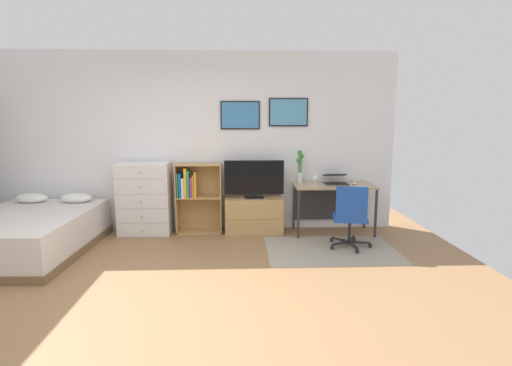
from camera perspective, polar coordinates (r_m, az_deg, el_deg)
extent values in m
plane|color=#936B44|center=(4.11, -12.13, -15.66)|extent=(7.20, 7.20, 0.00)
cube|color=white|center=(6.15, -8.76, 5.78)|extent=(6.12, 0.06, 2.70)
cube|color=black|center=(6.05, -2.28, 9.69)|extent=(0.59, 0.02, 0.42)
cube|color=teal|center=(6.04, -2.28, 9.69)|extent=(0.55, 0.01, 0.38)
cube|color=black|center=(6.10, 4.67, 10.09)|extent=(0.59, 0.02, 0.42)
cube|color=#4C93B7|center=(6.08, 4.69, 10.09)|extent=(0.55, 0.01, 0.38)
cube|color=#9E937F|center=(5.40, 10.73, -9.38)|extent=(1.70, 1.20, 0.01)
cube|color=brown|center=(5.95, -29.88, -8.27)|extent=(1.53, 2.07, 0.10)
cube|color=silver|center=(5.88, -30.08, -5.90)|extent=(1.49, 2.03, 0.41)
ellipsoid|color=white|center=(6.63, -29.48, -1.90)|extent=(0.45, 0.29, 0.14)
ellipsoid|color=white|center=(6.34, -24.37, -1.98)|extent=(0.45, 0.29, 0.14)
cube|color=silver|center=(6.12, -15.67, -2.18)|extent=(0.76, 0.42, 1.07)
cube|color=silver|center=(6.01, -15.96, -6.55)|extent=(0.72, 0.01, 0.19)
sphere|color=#A59E8C|center=(6.00, -16.00, -6.60)|extent=(0.03, 0.03, 0.03)
cube|color=silver|center=(5.96, -16.06, -4.59)|extent=(0.72, 0.01, 0.19)
sphere|color=#A59E8C|center=(5.94, -16.09, -4.63)|extent=(0.03, 0.03, 0.03)
cube|color=silver|center=(5.91, -16.15, -2.59)|extent=(0.72, 0.01, 0.19)
sphere|color=#A59E8C|center=(5.90, -16.19, -2.63)|extent=(0.03, 0.03, 0.03)
cube|color=silver|center=(5.87, -16.24, -0.57)|extent=(0.72, 0.01, 0.19)
sphere|color=#A59E8C|center=(5.86, -16.28, -0.60)|extent=(0.03, 0.03, 0.03)
cube|color=silver|center=(5.84, -16.34, 1.48)|extent=(0.72, 0.01, 0.19)
sphere|color=#A59E8C|center=(5.82, -16.38, 1.46)|extent=(0.03, 0.03, 0.03)
cube|color=tan|center=(6.09, -11.27, -2.20)|extent=(0.02, 0.30, 1.04)
cube|color=tan|center=(6.02, -5.03, -2.18)|extent=(0.02, 0.30, 1.04)
cube|color=tan|center=(6.17, -8.05, -6.87)|extent=(0.68, 0.30, 0.02)
cube|color=tan|center=(6.04, -8.17, -2.00)|extent=(0.64, 0.30, 0.02)
cube|color=tan|center=(5.96, -8.28, 2.64)|extent=(0.64, 0.30, 0.02)
cube|color=tan|center=(6.19, -8.03, -1.92)|extent=(0.68, 0.01, 1.04)
cube|color=#2D8C4C|center=(6.00, -11.13, -0.32)|extent=(0.02, 0.19, 0.36)
cube|color=#1E519E|center=(6.02, -10.74, -0.31)|extent=(0.04, 0.23, 0.35)
cube|color=white|center=(6.01, -10.38, -0.63)|extent=(0.03, 0.22, 0.29)
cube|color=gold|center=(5.98, -10.04, 0.04)|extent=(0.04, 0.19, 0.44)
cube|color=#2D8C4C|center=(5.96, -9.66, -0.15)|extent=(0.04, 0.17, 0.40)
cube|color=#8C388C|center=(5.98, -9.23, -0.58)|extent=(0.03, 0.20, 0.30)
cube|color=orange|center=(6.00, -8.93, -0.39)|extent=(0.02, 0.24, 0.33)
cube|color=gold|center=(5.97, -8.67, -0.20)|extent=(0.02, 0.19, 0.38)
cube|color=tan|center=(6.02, -0.28, -4.61)|extent=(0.86, 0.40, 0.54)
cube|color=tan|center=(5.83, -0.21, -5.10)|extent=(0.86, 0.01, 0.02)
cube|color=black|center=(5.94, -0.28, -2.06)|extent=(0.28, 0.16, 0.02)
cube|color=black|center=(5.94, -0.28, -1.73)|extent=(0.06, 0.04, 0.05)
cube|color=black|center=(5.89, -0.28, 0.80)|extent=(0.89, 0.02, 0.51)
cube|color=black|center=(5.88, -0.28, 0.78)|extent=(0.86, 0.01, 0.48)
cube|color=tan|center=(6.01, 11.13, -0.37)|extent=(1.18, 0.57, 0.03)
cube|color=#2D2D30|center=(5.73, 6.12, -4.49)|extent=(0.03, 0.03, 0.71)
cube|color=#2D2D30|center=(6.00, 16.82, -4.22)|extent=(0.03, 0.03, 0.71)
cube|color=#2D2D30|center=(6.22, 5.44, -3.38)|extent=(0.03, 0.03, 0.71)
cube|color=#2D2D30|center=(6.47, 15.36, -3.18)|extent=(0.03, 0.03, 0.71)
cube|color=#2D2D30|center=(6.33, 10.47, -2.94)|extent=(1.12, 0.02, 0.50)
cylinder|color=#232326|center=(5.61, 16.06, -8.66)|extent=(0.05, 0.05, 0.05)
cube|color=#232326|center=(5.58, 14.64, -8.25)|extent=(0.28, 0.09, 0.02)
cylinder|color=#232326|center=(5.84, 13.86, -7.83)|extent=(0.05, 0.05, 0.05)
cube|color=#232326|center=(5.70, 13.54, -7.83)|extent=(0.16, 0.26, 0.02)
cylinder|color=#232326|center=(5.72, 10.78, -8.07)|extent=(0.05, 0.05, 0.05)
cube|color=#232326|center=(5.64, 11.98, -7.96)|extent=(0.21, 0.23, 0.02)
cylinder|color=#232326|center=(5.41, 10.87, -9.12)|extent=(0.05, 0.05, 0.05)
cube|color=#232326|center=(5.48, 12.05, -8.47)|extent=(0.27, 0.14, 0.02)
cylinder|color=#232326|center=(5.33, 14.31, -9.52)|extent=(0.05, 0.05, 0.05)
cube|color=#232326|center=(5.44, 13.74, -8.66)|extent=(0.06, 0.28, 0.02)
cylinder|color=#232326|center=(5.52, 13.26, -6.60)|extent=(0.04, 0.04, 0.30)
cube|color=#1E479E|center=(5.48, 13.32, -4.94)|extent=(0.52, 0.52, 0.03)
cube|color=#1E479E|center=(5.23, 13.57, -2.93)|extent=(0.40, 0.11, 0.45)
cube|color=#333338|center=(6.05, 11.46, -0.12)|extent=(0.35, 0.24, 0.01)
cube|color=black|center=(6.04, 11.48, -0.06)|extent=(0.32, 0.21, 0.00)
cube|color=#333338|center=(6.17, 11.20, 1.14)|extent=(0.35, 0.22, 0.07)
cube|color=#234C5B|center=(6.16, 11.21, 1.14)|extent=(0.33, 0.20, 0.06)
ellipsoid|color=silver|center=(6.08, 13.95, -0.06)|extent=(0.06, 0.10, 0.03)
cylinder|color=silver|center=(6.08, 6.30, 0.77)|extent=(0.09, 0.09, 0.16)
cylinder|color=#3D8438|center=(6.06, 6.51, 2.13)|extent=(0.01, 0.01, 0.36)
sphere|color=#308B2C|center=(6.04, 6.54, 3.80)|extent=(0.07, 0.07, 0.07)
cylinder|color=#3D8438|center=(6.08, 6.27, 2.43)|extent=(0.01, 0.01, 0.41)
sphere|color=#308B2C|center=(6.06, 6.31, 4.38)|extent=(0.07, 0.07, 0.07)
cylinder|color=#3D8438|center=(6.06, 6.10, 1.86)|extent=(0.01, 0.01, 0.30)
sphere|color=#308B2C|center=(6.04, 6.12, 3.25)|extent=(0.07, 0.07, 0.07)
cylinder|color=#3D8438|center=(6.05, 6.35, 2.27)|extent=(0.01, 0.01, 0.39)
sphere|color=#308B2C|center=(6.03, 6.38, 4.09)|extent=(0.07, 0.07, 0.07)
cylinder|color=silver|center=(5.86, 8.50, -0.36)|extent=(0.06, 0.06, 0.01)
cylinder|color=silver|center=(5.85, 8.51, 0.15)|extent=(0.01, 0.01, 0.10)
cone|color=silver|center=(5.84, 8.53, 0.99)|extent=(0.07, 0.07, 0.07)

